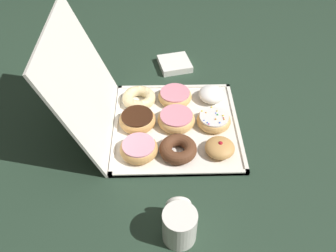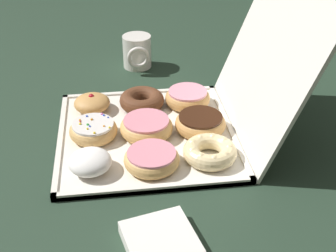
{
  "view_description": "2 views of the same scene",
  "coord_description": "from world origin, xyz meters",
  "px_view_note": "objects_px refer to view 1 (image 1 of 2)",
  "views": [
    {
      "loc": [
        -0.83,
        0.05,
        0.83
      ],
      "look_at": [
        -0.03,
        0.03,
        0.03
      ],
      "focal_mm": 38.16,
      "sensor_mm": 36.0,
      "label": 1
    },
    {
      "loc": [
        0.89,
        -0.07,
        0.6
      ],
      "look_at": [
        0.02,
        0.05,
        0.04
      ],
      "focal_mm": 48.88,
      "sensor_mm": 36.0,
      "label": 2
    }
  ],
  "objects_px": {
    "chocolate_cake_ring_donut_3": "(179,149)",
    "pink_frosted_donut_6": "(139,148)",
    "sprinkle_donut_1": "(214,120)",
    "chocolate_frosted_donut_7": "(137,120)",
    "pink_frosted_donut_4": "(175,119)",
    "pink_frosted_donut_5": "(175,96)",
    "cruller_donut_8": "(139,98)",
    "napkin_stack": "(175,64)",
    "powdered_filled_donut_2": "(211,94)",
    "jelly_filled_donut_0": "(220,148)",
    "coffee_mug": "(180,224)",
    "donut_box": "(176,126)"
  },
  "relations": [
    {
      "from": "sprinkle_donut_1",
      "to": "napkin_stack",
      "type": "distance_m",
      "value": 0.36
    },
    {
      "from": "jelly_filled_donut_0",
      "to": "pink_frosted_donut_5",
      "type": "xyz_separation_m",
      "value": [
        0.25,
        0.12,
        -0.0
      ]
    },
    {
      "from": "donut_box",
      "to": "jelly_filled_donut_0",
      "type": "bearing_deg",
      "value": -134.18
    },
    {
      "from": "chocolate_cake_ring_donut_3",
      "to": "napkin_stack",
      "type": "xyz_separation_m",
      "value": [
        0.46,
        -0.0,
        -0.02
      ]
    },
    {
      "from": "chocolate_frosted_donut_7",
      "to": "pink_frosted_donut_4",
      "type": "bearing_deg",
      "value": -90.14
    },
    {
      "from": "chocolate_cake_ring_donut_3",
      "to": "chocolate_frosted_donut_7",
      "type": "xyz_separation_m",
      "value": [
        0.13,
        0.13,
        0.0
      ]
    },
    {
      "from": "pink_frosted_donut_6",
      "to": "napkin_stack",
      "type": "xyz_separation_m",
      "value": [
        0.46,
        -0.12,
        -0.02
      ]
    },
    {
      "from": "coffee_mug",
      "to": "napkin_stack",
      "type": "xyz_separation_m",
      "value": [
        0.72,
        -0.02,
        -0.04
      ]
    },
    {
      "from": "pink_frosted_donut_4",
      "to": "napkin_stack",
      "type": "bearing_deg",
      "value": -1.74
    },
    {
      "from": "powdered_filled_donut_2",
      "to": "chocolate_frosted_donut_7",
      "type": "height_order",
      "value": "powdered_filled_donut_2"
    },
    {
      "from": "cruller_donut_8",
      "to": "chocolate_frosted_donut_7",
      "type": "bearing_deg",
      "value": 179.66
    },
    {
      "from": "pink_frosted_donut_4",
      "to": "chocolate_frosted_donut_7",
      "type": "height_order",
      "value": "same"
    },
    {
      "from": "pink_frosted_donut_5",
      "to": "pink_frosted_donut_4",
      "type": "bearing_deg",
      "value": 178.65
    },
    {
      "from": "powdered_filled_donut_2",
      "to": "chocolate_frosted_donut_7",
      "type": "distance_m",
      "value": 0.28
    },
    {
      "from": "sprinkle_donut_1",
      "to": "pink_frosted_donut_6",
      "type": "relative_size",
      "value": 0.96
    },
    {
      "from": "sprinkle_donut_1",
      "to": "cruller_donut_8",
      "type": "bearing_deg",
      "value": 64.58
    },
    {
      "from": "powdered_filled_donut_2",
      "to": "cruller_donut_8",
      "type": "distance_m",
      "value": 0.25
    },
    {
      "from": "pink_frosted_donut_4",
      "to": "napkin_stack",
      "type": "height_order",
      "value": "pink_frosted_donut_4"
    },
    {
      "from": "sprinkle_donut_1",
      "to": "pink_frosted_donut_6",
      "type": "xyz_separation_m",
      "value": [
        -0.12,
        0.24,
        0.0
      ]
    },
    {
      "from": "jelly_filled_donut_0",
      "to": "chocolate_frosted_donut_7",
      "type": "bearing_deg",
      "value": 63.08
    },
    {
      "from": "pink_frosted_donut_4",
      "to": "pink_frosted_donut_6",
      "type": "relative_size",
      "value": 1.06
    },
    {
      "from": "pink_frosted_donut_4",
      "to": "pink_frosted_donut_6",
      "type": "xyz_separation_m",
      "value": [
        -0.12,
        0.11,
        -0.0
      ]
    },
    {
      "from": "pink_frosted_donut_4",
      "to": "cruller_donut_8",
      "type": "bearing_deg",
      "value": 47.71
    },
    {
      "from": "pink_frosted_donut_5",
      "to": "chocolate_frosted_donut_7",
      "type": "distance_m",
      "value": 0.17
    },
    {
      "from": "jelly_filled_donut_0",
      "to": "napkin_stack",
      "type": "xyz_separation_m",
      "value": [
        0.46,
        0.12,
        -0.02
      ]
    },
    {
      "from": "chocolate_cake_ring_donut_3",
      "to": "pink_frosted_donut_5",
      "type": "relative_size",
      "value": 0.97
    },
    {
      "from": "sprinkle_donut_1",
      "to": "chocolate_frosted_donut_7",
      "type": "bearing_deg",
      "value": 88.58
    },
    {
      "from": "sprinkle_donut_1",
      "to": "coffee_mug",
      "type": "distance_m",
      "value": 0.41
    },
    {
      "from": "powdered_filled_donut_2",
      "to": "pink_frosted_donut_5",
      "type": "bearing_deg",
      "value": 90.05
    },
    {
      "from": "chocolate_frosted_donut_7",
      "to": "cruller_donut_8",
      "type": "bearing_deg",
      "value": -0.34
    },
    {
      "from": "donut_box",
      "to": "pink_frosted_donut_4",
      "type": "xyz_separation_m",
      "value": [
        0.01,
        0.0,
        0.03
      ]
    },
    {
      "from": "sprinkle_donut_1",
      "to": "donut_box",
      "type": "bearing_deg",
      "value": 89.93
    },
    {
      "from": "coffee_mug",
      "to": "cruller_donut_8",
      "type": "bearing_deg",
      "value": 13.14
    },
    {
      "from": "powdered_filled_donut_2",
      "to": "napkin_stack",
      "type": "relative_size",
      "value": 0.76
    },
    {
      "from": "sprinkle_donut_1",
      "to": "coffee_mug",
      "type": "xyz_separation_m",
      "value": [
        -0.38,
        0.13,
        0.02
      ]
    },
    {
      "from": "jelly_filled_donut_0",
      "to": "pink_frosted_donut_4",
      "type": "bearing_deg",
      "value": 45.2
    },
    {
      "from": "jelly_filled_donut_0",
      "to": "sprinkle_donut_1",
      "type": "bearing_deg",
      "value": 1.84
    },
    {
      "from": "pink_frosted_donut_4",
      "to": "chocolate_cake_ring_donut_3",
      "type": "bearing_deg",
      "value": -177.24
    },
    {
      "from": "donut_box",
      "to": "pink_frosted_donut_6",
      "type": "bearing_deg",
      "value": 135.46
    },
    {
      "from": "sprinkle_donut_1",
      "to": "chocolate_cake_ring_donut_3",
      "type": "bearing_deg",
      "value": 136.04
    },
    {
      "from": "jelly_filled_donut_0",
      "to": "chocolate_cake_ring_donut_3",
      "type": "bearing_deg",
      "value": 90.48
    },
    {
      "from": "powdered_filled_donut_2",
      "to": "chocolate_frosted_donut_7",
      "type": "bearing_deg",
      "value": 115.38
    },
    {
      "from": "donut_box",
      "to": "chocolate_cake_ring_donut_3",
      "type": "distance_m",
      "value": 0.12
    },
    {
      "from": "jelly_filled_donut_0",
      "to": "pink_frosted_donut_4",
      "type": "distance_m",
      "value": 0.18
    },
    {
      "from": "chocolate_cake_ring_donut_3",
      "to": "pink_frosted_donut_6",
      "type": "relative_size",
      "value": 0.98
    },
    {
      "from": "chocolate_cake_ring_donut_3",
      "to": "pink_frosted_donut_6",
      "type": "xyz_separation_m",
      "value": [
        0.0,
        0.12,
        0.0
      ]
    },
    {
      "from": "cruller_donut_8",
      "to": "pink_frosted_donut_6",
      "type": "bearing_deg",
      "value": -177.96
    },
    {
      "from": "chocolate_cake_ring_donut_3",
      "to": "coffee_mug",
      "type": "bearing_deg",
      "value": 177.49
    },
    {
      "from": "donut_box",
      "to": "napkin_stack",
      "type": "distance_m",
      "value": 0.34
    },
    {
      "from": "chocolate_frosted_donut_7",
      "to": "coffee_mug",
      "type": "distance_m",
      "value": 0.41
    }
  ]
}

